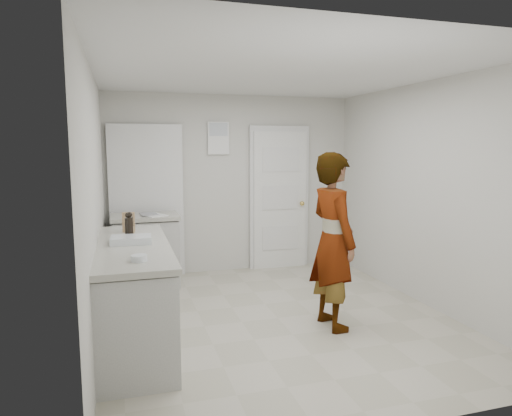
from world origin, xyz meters
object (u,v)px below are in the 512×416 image
object	(u,v)px
person	(333,241)
egg_bowl	(139,258)
spice_jar	(132,230)
cake_mix_box	(129,222)
oil_cruet_b	(130,226)
oil_cruet_a	(128,226)
baking_dish	(131,240)

from	to	relation	value
person	egg_bowl	distance (m)	1.93
spice_jar	cake_mix_box	bearing A→B (deg)	104.90
cake_mix_box	oil_cruet_b	bearing A→B (deg)	-82.61
oil_cruet_a	egg_bowl	bearing A→B (deg)	-86.28
person	baking_dish	distance (m)	1.91
person	oil_cruet_a	distance (m)	1.98
person	baking_dish	bearing A→B (deg)	79.81
baking_dish	oil_cruet_a	bearing A→B (deg)	94.44
oil_cruet_a	baking_dish	xyz separation A→B (m)	(0.02, -0.25, -0.09)
cake_mix_box	oil_cruet_a	bearing A→B (deg)	-85.52
cake_mix_box	oil_cruet_a	xyz separation A→B (m)	(-0.01, -0.33, 0.02)
oil_cruet_a	cake_mix_box	bearing A→B (deg)	88.35
cake_mix_box	baking_dish	size ratio (longest dim) A/B	0.54
spice_jar	baking_dish	world-z (taller)	spice_jar
spice_jar	egg_bowl	xyz separation A→B (m)	(0.02, -1.17, -0.01)
oil_cruet_a	egg_bowl	size ratio (longest dim) A/B	1.99
cake_mix_box	oil_cruet_b	world-z (taller)	oil_cruet_b
cake_mix_box	egg_bowl	distance (m)	1.27
baking_dish	cake_mix_box	bearing A→B (deg)	90.97
oil_cruet_a	baking_dish	world-z (taller)	oil_cruet_a
cake_mix_box	egg_bowl	world-z (taller)	cake_mix_box
egg_bowl	oil_cruet_b	bearing A→B (deg)	92.78
spice_jar	oil_cruet_b	bearing A→B (deg)	-93.86
spice_jar	baking_dish	distance (m)	0.48
cake_mix_box	oil_cruet_b	size ratio (longest dim) A/B	0.78
oil_cruet_a	baking_dish	size ratio (longest dim) A/B	0.67
oil_cruet_a	oil_cruet_b	bearing A→B (deg)	-68.67
person	cake_mix_box	xyz separation A→B (m)	(-1.91, 0.75, 0.16)
person	oil_cruet_a	size ratio (longest dim) A/B	7.09
baking_dish	egg_bowl	xyz separation A→B (m)	(0.04, -0.69, -0.00)
oil_cruet_b	baking_dish	distance (m)	0.22
cake_mix_box	egg_bowl	xyz separation A→B (m)	(0.05, -1.27, -0.08)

